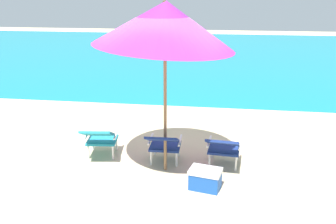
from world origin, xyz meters
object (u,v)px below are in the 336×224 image
object	(u,v)px
lounge_chair_left	(100,137)
cooler_box	(205,179)
lounge_chair_center	(164,143)
lounge_chair_right	(223,146)
beach_umbrella_center	(165,24)

from	to	relation	value
lounge_chair_left	cooler_box	size ratio (longest dim) A/B	1.78
lounge_chair_center	lounge_chair_left	bearing A→B (deg)	175.27
lounge_chair_center	lounge_chair_right	world-z (taller)	same
lounge_chair_left	beach_umbrella_center	world-z (taller)	beach_umbrella_center
beach_umbrella_center	cooler_box	size ratio (longest dim) A/B	5.34
beach_umbrella_center	lounge_chair_right	bearing A→B (deg)	11.52
lounge_chair_left	beach_umbrella_center	distance (m)	2.35
lounge_chair_left	lounge_chair_center	bearing A→B (deg)	-4.73
lounge_chair_left	beach_umbrella_center	size ratio (longest dim) A/B	0.33
beach_umbrella_center	cooler_box	world-z (taller)	beach_umbrella_center
lounge_chair_center	beach_umbrella_center	size ratio (longest dim) A/B	0.32
lounge_chair_center	cooler_box	world-z (taller)	lounge_chair_center
lounge_chair_left	lounge_chair_right	distance (m)	2.17
lounge_chair_right	beach_umbrella_center	size ratio (longest dim) A/B	0.33
cooler_box	lounge_chair_center	bearing A→B (deg)	136.31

